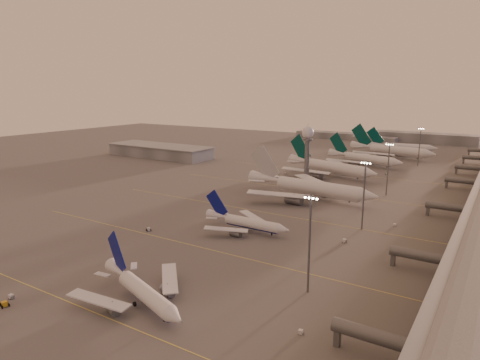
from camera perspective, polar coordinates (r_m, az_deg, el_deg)
The scene contains 26 objects.
ground at distance 141.88m, azimuth -13.27°, elevation -8.63°, with size 700.00×700.00×0.00m, color #5D5A5A.
taxiway_markings at distance 169.35m, azimuth 7.87°, elevation -4.97°, with size 180.00×185.25×0.02m.
hangar at distance 320.12m, azimuth -10.62°, elevation 3.86°, with size 82.00×27.00×8.50m.
radar_tower at distance 232.33m, azimuth 8.98°, elevation 4.96°, with size 6.40×6.40×31.10m.
mast_a at distance 105.69m, azimuth 9.26°, elevation -7.85°, with size 3.60×0.56×25.00m.
mast_b at distance 156.62m, azimuth 16.20°, elevation -1.56°, with size 3.60×0.56×25.00m.
mast_c at distance 210.09m, azimuth 19.14°, elevation 1.68°, with size 3.60×0.56×25.00m.
mast_d at distance 297.91m, azimuth 22.82°, elevation 4.33°, with size 3.60×0.56×25.00m.
distant_horizon at distance 429.73m, azimuth 19.63°, elevation 5.39°, with size 165.00×37.50×9.00m.
narrowbody_near at distance 105.63m, azimuth -13.01°, elevation -14.46°, with size 34.71×27.22×14.08m.
narrowbody_mid at distance 151.26m, azimuth 0.85°, elevation -5.89°, with size 34.24×27.35×13.38m.
widebody_white at distance 197.25m, azimuth 9.25°, elevation -1.35°, with size 64.97×51.87×22.85m.
greentail_a at distance 250.14m, azimuth 12.00°, elevation 1.40°, with size 59.39×47.26×22.22m.
greentail_b at distance 289.60m, azimuth 16.24°, elevation 2.56°, with size 53.64×42.70×20.03m.
greentail_c at distance 327.24m, azimuth 19.52°, elevation 3.51°, with size 63.59×50.83×23.39m.
greentail_d at distance 356.41m, azimuth 20.71°, elevation 3.97°, with size 53.27×42.82×19.36m.
gsv_truck_a at distance 119.40m, azimuth -28.11°, elevation -13.34°, with size 5.67×2.91×2.18m.
gsv_tug_near at distance 116.68m, azimuth -28.89°, elevation -14.31°, with size 3.35×4.47×1.14m.
gsv_catering_a at distance 93.50m, azimuth 8.23°, elevation -18.75°, with size 4.58×2.53×3.59m.
gsv_tug_mid at distance 155.78m, azimuth -12.10°, elevation -6.47°, with size 4.25×3.85×1.04m.
gsv_truck_b at distance 145.08m, azimuth 13.94°, elevation -7.67°, with size 6.11×2.47×2.44m.
gsv_truck_c at distance 193.11m, azimuth -3.43°, elevation -2.40°, with size 5.32×4.15×2.06m.
gsv_catering_b at distance 166.93m, azimuth 20.01°, elevation -5.21°, with size 4.52×2.19×3.70m.
gsv_tug_far at distance 201.68m, azimuth 11.13°, elevation -2.13°, with size 2.75×3.88×1.01m.
gsv_truck_d at distance 251.82m, azimuth 6.08°, elevation 1.01°, with size 2.68×5.30×2.04m.
gsv_tug_hangar at distance 262.88m, azimuth 18.96°, elevation 0.75°, with size 3.63×3.20×0.89m.
Camera 1 is at (96.08, -91.79, 49.72)m, focal length 32.00 mm.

